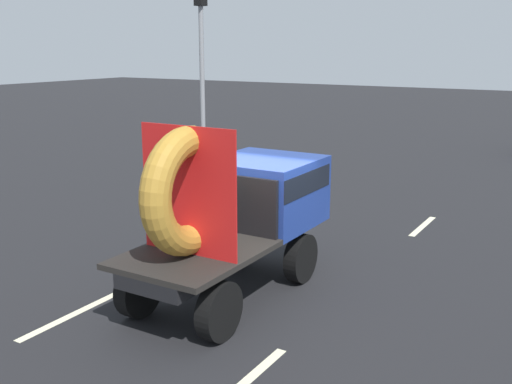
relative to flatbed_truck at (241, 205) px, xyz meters
name	(u,v)px	position (x,y,z in m)	size (l,w,h in m)	color
ground_plane	(254,290)	(0.29, -0.02, -1.68)	(120.00, 120.00, 0.00)	black
flatbed_truck	(241,205)	(0.00, 0.00, 0.00)	(2.02, 4.70, 3.37)	black
traffic_light	(202,54)	(-6.20, 7.33, 2.68)	(0.42, 0.36, 6.81)	gray
lane_dash_left_near	(78,312)	(-1.89, -2.48, -1.68)	(2.59, 0.16, 0.01)	beige
lane_dash_left_far	(287,211)	(-1.89, 5.44, -1.68)	(2.87, 0.16, 0.01)	beige
lane_dash_right_near	(243,384)	(1.89, -2.94, -1.68)	(2.28, 0.16, 0.01)	beige
lane_dash_right_far	(423,226)	(1.89, 5.94, -1.68)	(2.00, 0.16, 0.01)	beige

